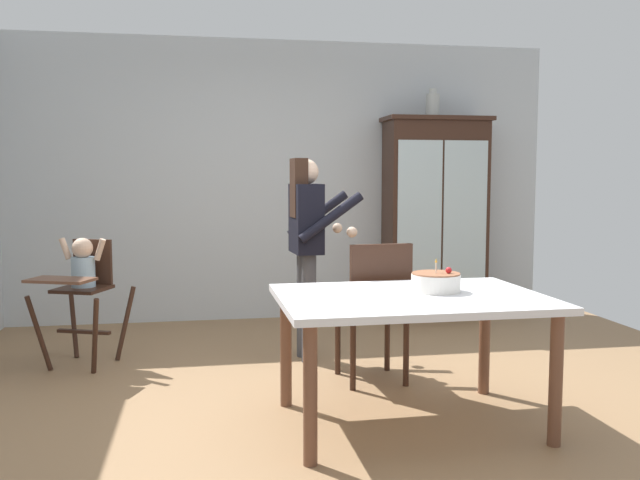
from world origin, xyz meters
The scene contains 9 objects.
ground_plane centered at (0.00, 0.00, 0.00)m, with size 6.24×6.24×0.00m, color #93704C.
wall_back centered at (0.00, 2.63, 1.35)m, with size 5.32×0.06×2.70m, color silver.
china_cabinet centered at (1.48, 2.37, 0.99)m, with size 1.03×0.48×1.97m.
ceramic_vase centered at (1.44, 2.37, 2.09)m, with size 0.13×0.13×0.27m.
high_chair_with_toddler centered at (-1.65, 1.18, 0.65)m, with size 0.75×0.82×0.95m.
adult_person centered at (0.00, 1.05, 0.97)m, with size 0.52×0.51×1.53m.
dining_table centered at (0.36, -0.39, 0.65)m, with size 1.48×1.06×0.74m.
birthday_cake centered at (0.53, -0.31, 0.79)m, with size 0.28×0.28×0.19m.
dining_chair_far_side centered at (0.35, 0.35, 0.56)m, with size 0.47×0.47×0.96m.
Camera 1 is at (-0.78, -3.94, 1.40)m, focal length 37.76 mm.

